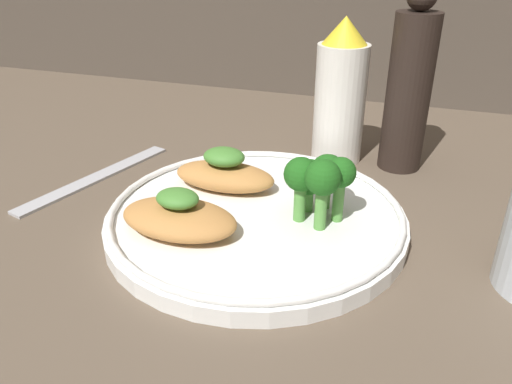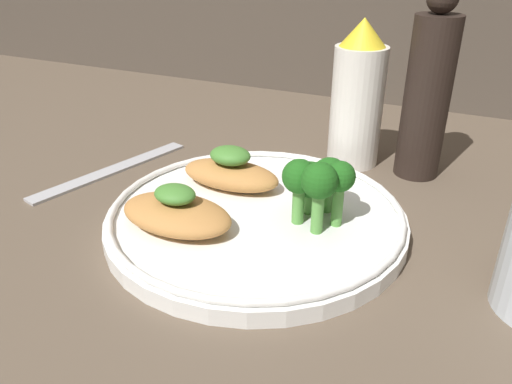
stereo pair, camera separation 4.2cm
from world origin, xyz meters
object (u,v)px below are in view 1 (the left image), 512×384
at_px(plate, 256,216).
at_px(sauce_bottle, 340,94).
at_px(broccoli_bunch, 319,177).
at_px(pepper_grinder, 409,88).

xyz_separation_m(plate, sauce_bottle, (0.04, 0.17, 0.06)).
xyz_separation_m(plate, broccoli_bunch, (0.05, 0.01, 0.04)).
relative_size(plate, broccoli_bunch, 3.90).
bearing_deg(plate, broccoli_bunch, 12.41).
xyz_separation_m(sauce_bottle, pepper_grinder, (0.07, 0.00, 0.01)).
distance_m(broccoli_bunch, sauce_bottle, 0.16).
bearing_deg(sauce_bottle, plate, -102.45).
distance_m(broccoli_bunch, pepper_grinder, 0.18).
bearing_deg(plate, pepper_grinder, 57.94).
height_order(broccoli_bunch, pepper_grinder, pepper_grinder).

